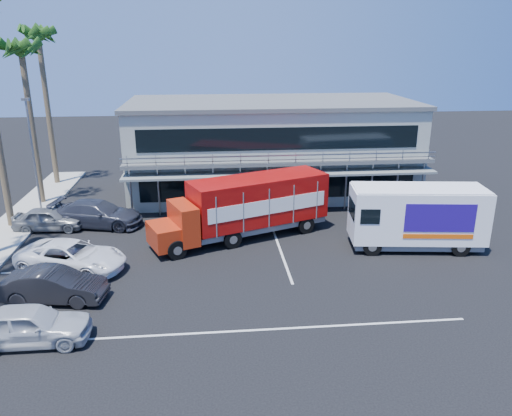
{
  "coord_description": "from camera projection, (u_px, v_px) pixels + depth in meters",
  "views": [
    {
      "loc": [
        -2.09,
        -24.45,
        11.76
      ],
      "look_at": [
        0.67,
        3.52,
        2.3
      ],
      "focal_mm": 35.0,
      "sensor_mm": 36.0,
      "label": 1
    }
  ],
  "objects": [
    {
      "name": "light_pole_far",
      "position": [
        33.0,
        151.0,
        34.63
      ],
      "size": [
        0.5,
        0.25,
        8.09
      ],
      "color": "gray",
      "rests_on": "ground"
    },
    {
      "name": "palm_f",
      "position": [
        39.0,
        44.0,
        39.39
      ],
      "size": [
        2.8,
        2.8,
        13.25
      ],
      "color": "brown",
      "rests_on": "ground"
    },
    {
      "name": "curb_strip",
      "position": [
        4.0,
        237.0,
        31.25
      ],
      "size": [
        3.0,
        32.0,
        0.16
      ],
      "primitive_type": "cube",
      "color": "#A5A399",
      "rests_on": "ground"
    },
    {
      "name": "ground",
      "position": [
        250.0,
        269.0,
        27.0
      ],
      "size": [
        120.0,
        120.0,
        0.0
      ],
      "primitive_type": "plane",
      "color": "black",
      "rests_on": "ground"
    },
    {
      "name": "parked_car_c",
      "position": [
        72.0,
        257.0,
        26.62
      ],
      "size": [
        6.34,
        4.39,
        1.61
      ],
      "primitive_type": "imported",
      "rotation": [
        0.0,
        0.0,
        1.24
      ],
      "color": "white",
      "rests_on": "ground"
    },
    {
      "name": "parked_car_e",
      "position": [
        49.0,
        219.0,
        32.39
      ],
      "size": [
        4.53,
        2.01,
        1.51
      ],
      "primitive_type": "imported",
      "rotation": [
        0.0,
        0.0,
        1.52
      ],
      "color": "slate",
      "rests_on": "ground"
    },
    {
      "name": "parked_car_a",
      "position": [
        30.0,
        325.0,
        20.2
      ],
      "size": [
        4.84,
        1.96,
        1.65
      ],
      "primitive_type": "imported",
      "rotation": [
        0.0,
        0.0,
        1.57
      ],
      "color": "#B7BABE",
      "rests_on": "ground"
    },
    {
      "name": "red_truck",
      "position": [
        248.0,
        205.0,
        30.8
      ],
      "size": [
        11.38,
        6.61,
        3.78
      ],
      "rotation": [
        0.0,
        0.0,
        0.39
      ],
      "color": "#AB260D",
      "rests_on": "ground"
    },
    {
      "name": "parked_car_d",
      "position": [
        97.0,
        214.0,
        33.02
      ],
      "size": [
        6.32,
        3.63,
        1.72
      ],
      "primitive_type": "imported",
      "rotation": [
        0.0,
        0.0,
        1.35
      ],
      "color": "#2D303C",
      "rests_on": "ground"
    },
    {
      "name": "parked_car_b",
      "position": [
        54.0,
        285.0,
        23.51
      ],
      "size": [
        5.02,
        2.4,
        1.59
      ],
      "primitive_type": "imported",
      "rotation": [
        0.0,
        0.0,
        1.42
      ],
      "color": "black",
      "rests_on": "ground"
    },
    {
      "name": "white_van",
      "position": [
        417.0,
        216.0,
        29.18
      ],
      "size": [
        7.93,
        3.52,
        3.75
      ],
      "rotation": [
        0.0,
        0.0,
        -0.12
      ],
      "color": "white",
      "rests_on": "ground"
    },
    {
      "name": "building",
      "position": [
        271.0,
        146.0,
        40.21
      ],
      "size": [
        22.4,
        12.0,
        7.3
      ],
      "color": "#A5AA9C",
      "rests_on": "ground"
    },
    {
      "name": "palm_e",
      "position": [
        22.0,
        59.0,
        34.53
      ],
      "size": [
        2.8,
        2.8,
        12.25
      ],
      "color": "brown",
      "rests_on": "ground"
    }
  ]
}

